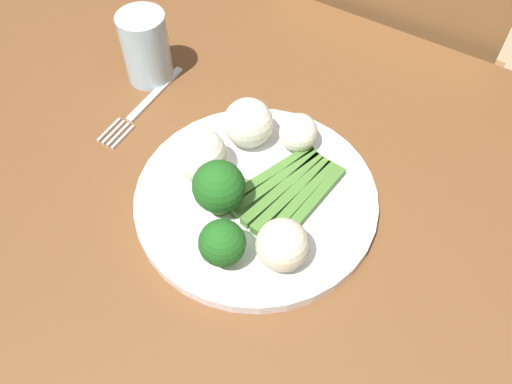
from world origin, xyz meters
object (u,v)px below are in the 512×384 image
(chair, at_px, (378,94))
(dining_table, at_px, (236,244))
(cauliflower_outer_edge, at_px, (298,133))
(broccoli_back, at_px, (219,187))
(water_glass, at_px, (146,48))
(cauliflower_near_center, at_px, (248,123))
(plate, at_px, (256,198))
(cauliflower_edge, at_px, (201,153))
(cauliflower_back_right, at_px, (283,245))
(broccoli_front_left, at_px, (222,243))
(fork, at_px, (144,105))
(asparagus_bundle, at_px, (289,191))

(chair, bearing_deg, dining_table, 89.21)
(cauliflower_outer_edge, bearing_deg, broccoli_back, 78.57)
(dining_table, bearing_deg, water_glass, -27.68)
(dining_table, relative_size, cauliflower_near_center, 21.87)
(plate, height_order, cauliflower_edge, cauliflower_edge)
(cauliflower_back_right, height_order, water_glass, water_glass)
(chair, bearing_deg, broccoli_front_left, 93.36)
(fork, bearing_deg, cauliflower_near_center, 91.40)
(broccoli_front_left, bearing_deg, fork, -32.29)
(dining_table, xyz_separation_m, cauliflower_edge, (0.04, -0.00, 0.16))
(cauliflower_outer_edge, distance_m, water_glass, 0.25)
(cauliflower_edge, relative_size, water_glass, 0.64)
(chair, bearing_deg, cauliflower_back_right, 98.49)
(asparagus_bundle, relative_size, cauliflower_edge, 2.27)
(chair, distance_m, fork, 0.58)
(broccoli_front_left, xyz_separation_m, cauliflower_near_center, (0.07, -0.16, -0.00))
(cauliflower_back_right, bearing_deg, fork, -21.64)
(broccoli_front_left, xyz_separation_m, fork, (0.23, -0.15, -0.05))
(cauliflower_edge, height_order, water_glass, water_glass)
(dining_table, height_order, water_glass, water_glass)
(chair, xyz_separation_m, plate, (-0.03, 0.53, 0.27))
(asparagus_bundle, relative_size, fork, 0.87)
(chair, relative_size, cauliflower_back_right, 15.40)
(cauliflower_edge, height_order, cauliflower_back_right, cauliflower_edge)
(cauliflower_outer_edge, bearing_deg, chair, -85.52)
(chair, relative_size, fork, 5.25)
(water_glass, bearing_deg, plate, 156.23)
(fork, bearing_deg, plate, 72.80)
(broccoli_front_left, relative_size, fork, 0.36)
(cauliflower_edge, bearing_deg, dining_table, 176.35)
(chair, height_order, cauliflower_back_right, chair)
(plate, distance_m, asparagus_bundle, 0.04)
(cauliflower_near_center, bearing_deg, asparagus_bundle, 151.26)
(plate, xyz_separation_m, cauliflower_edge, (0.07, 0.00, 0.04))
(broccoli_back, bearing_deg, water_glass, -33.40)
(chair, bearing_deg, plate, 92.27)
(dining_table, height_order, fork, fork)
(broccoli_front_left, distance_m, broccoli_back, 0.07)
(dining_table, height_order, broccoli_front_left, broccoli_front_left)
(broccoli_back, bearing_deg, cauliflower_near_center, -73.99)
(plate, xyz_separation_m, cauliflower_back_right, (-0.07, 0.06, 0.04))
(asparagus_bundle, height_order, fork, asparagus_bundle)
(cauliflower_near_center, height_order, cauliflower_back_right, cauliflower_near_center)
(cauliflower_edge, bearing_deg, plate, -177.75)
(plate, xyz_separation_m, water_glass, (0.25, -0.11, 0.04))
(broccoli_back, height_order, water_glass, water_glass)
(broccoli_front_left, distance_m, cauliflower_back_right, 0.06)
(dining_table, relative_size, cauliflower_edge, 21.12)
(chair, height_order, fork, chair)
(cauliflower_outer_edge, bearing_deg, water_glass, -3.85)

